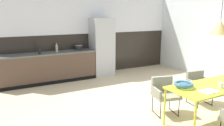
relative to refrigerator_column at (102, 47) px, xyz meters
name	(u,v)px	position (x,y,z in m)	size (l,w,h in m)	color
ground_plane	(156,111)	(-0.23, -3.16, -0.95)	(9.31, 9.31, 0.00)	#CEB991
back_wall_splashback_dark	(91,53)	(-0.23, 0.36, -0.26)	(6.28, 0.12, 1.38)	black
back_wall_panel_upper	(90,12)	(-0.23, 0.36, 1.13)	(6.28, 0.12, 1.38)	silver
kitchen_counter	(48,67)	(-1.80, 0.00, -0.50)	(2.88, 0.63, 0.90)	brown
refrigerator_column	(102,47)	(0.00, 0.00, 0.00)	(0.71, 0.60, 1.90)	#ADAFB2
dining_table	(215,87)	(0.39, -4.06, -0.25)	(1.86, 0.77, 0.74)	gold
armchair_by_stool	(198,83)	(0.89, -3.25, -0.47)	(0.54, 0.52, 0.73)	gray
armchair_head_of_table	(164,90)	(-0.14, -3.28, -0.47)	(0.58, 0.57, 0.74)	gray
fruit_bowl	(184,84)	(-0.25, -3.89, -0.15)	(0.34, 0.34, 0.09)	#33607F
open_book	(209,91)	(-0.03, -4.25, -0.20)	(0.30, 0.22, 0.02)	white
mug_glass_clear	(221,85)	(0.31, -4.22, -0.15)	(0.12, 0.08, 0.10)	white
cooking_pot	(79,47)	(-0.77, 0.09, 0.03)	(0.24, 0.24, 0.17)	black
bottle_vinegar_dark	(57,48)	(-1.48, 0.07, 0.06)	(0.08, 0.08, 0.25)	tan
bottle_oil_tall	(40,50)	(-2.02, -0.11, 0.06)	(0.07, 0.07, 0.26)	black
pendant_lamp_over_table_near	(220,27)	(0.39, -4.03, 0.84)	(0.32, 0.32, 1.05)	black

